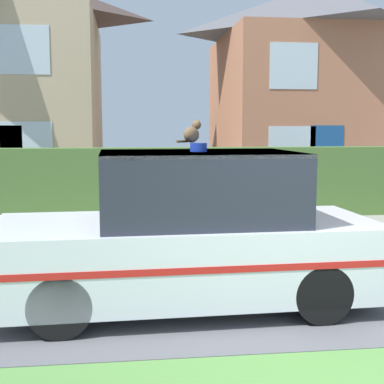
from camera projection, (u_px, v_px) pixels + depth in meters
The scene contains 6 objects.
road_strip at pixel (254, 267), 7.85m from camera, with size 28.00×5.94×0.01m, color #5B5B60.
garden_hedge at pixel (156, 183), 12.06m from camera, with size 11.40×0.50×1.60m, color #4C7233.
police_car at pixel (189, 235), 6.08m from camera, with size 4.35×1.86×1.87m.
cat at pixel (192, 133), 6.10m from camera, with size 0.31×0.24×0.27m.
house_right at pixel (317, 85), 18.40m from camera, with size 6.89×6.38×6.85m.
wheelie_bin at pixel (281, 187), 13.27m from camera, with size 0.72×0.72×1.13m.
Camera 1 is at (-1.84, -3.59, 2.06)m, focal length 50.00 mm.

